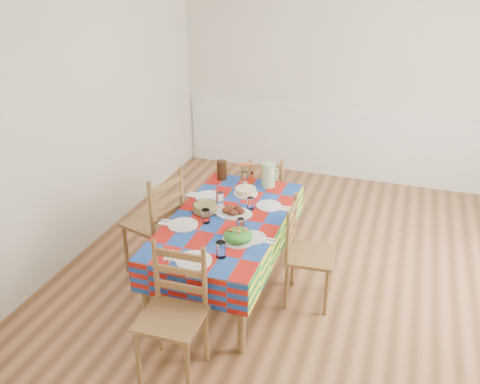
# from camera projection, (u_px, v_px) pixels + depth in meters

# --- Properties ---
(room) EXTENTS (4.58, 5.08, 2.78)m
(room) POSITION_uv_depth(u_px,v_px,m) (318.00, 141.00, 4.05)
(room) COLOR brown
(room) RESTS_ON ground
(wainscot) EXTENTS (4.41, 0.06, 0.92)m
(wainscot) POSITION_uv_depth(u_px,v_px,m) (351.00, 143.00, 6.54)
(wainscot) COLOR white
(wainscot) RESTS_ON room
(dining_table) EXTENTS (0.93, 1.73, 0.67)m
(dining_table) POSITION_uv_depth(u_px,v_px,m) (228.00, 225.00, 4.35)
(dining_table) COLOR brown
(dining_table) RESTS_ON room
(setting_near_head) EXTENTS (0.43, 0.29, 0.13)m
(setting_near_head) POSITION_uv_depth(u_px,v_px,m) (203.00, 256.00, 3.72)
(setting_near_head) COLOR white
(setting_near_head) RESTS_ON dining_table
(setting_left_near) EXTENTS (0.46, 0.27, 0.12)m
(setting_left_near) POSITION_uv_depth(u_px,v_px,m) (191.00, 222.00, 4.20)
(setting_left_near) COLOR white
(setting_left_near) RESTS_ON dining_table
(setting_left_far) EXTENTS (0.45, 0.27, 0.12)m
(setting_left_far) POSITION_uv_depth(u_px,v_px,m) (212.00, 197.00, 4.61)
(setting_left_far) COLOR white
(setting_left_far) RESTS_ON dining_table
(setting_right_near) EXTENTS (0.40, 0.23, 0.10)m
(setting_right_near) POSITION_uv_depth(u_px,v_px,m) (249.00, 233.00, 4.04)
(setting_right_near) COLOR white
(setting_right_near) RESTS_ON dining_table
(setting_right_far) EXTENTS (0.42, 0.24, 0.11)m
(setting_right_far) POSITION_uv_depth(u_px,v_px,m) (263.00, 205.00, 4.48)
(setting_right_far) COLOR white
(setting_right_far) RESTS_ON dining_table
(meat_platter) EXTENTS (0.33, 0.24, 0.06)m
(meat_platter) POSITION_uv_depth(u_px,v_px,m) (233.00, 211.00, 4.36)
(meat_platter) COLOR white
(meat_platter) RESTS_ON dining_table
(salad_platter) EXTENTS (0.25, 0.25, 0.11)m
(salad_platter) POSITION_uv_depth(u_px,v_px,m) (238.00, 236.00, 3.95)
(salad_platter) COLOR white
(salad_platter) RESTS_ON dining_table
(pasta_bowl) EXTENTS (0.22, 0.22, 0.08)m
(pasta_bowl) POSITION_uv_depth(u_px,v_px,m) (205.00, 208.00, 4.39)
(pasta_bowl) COLOR white
(pasta_bowl) RESTS_ON dining_table
(cake) EXTENTS (0.23, 0.23, 0.06)m
(cake) POSITION_uv_depth(u_px,v_px,m) (246.00, 191.00, 4.71)
(cake) COLOR white
(cake) RESTS_ON dining_table
(serving_utensils) EXTENTS (0.11, 0.26, 0.01)m
(serving_utensils) POSITION_uv_depth(u_px,v_px,m) (240.00, 223.00, 4.21)
(serving_utensils) COLOR black
(serving_utensils) RESTS_ON dining_table
(flower_vase) EXTENTS (0.13, 0.11, 0.21)m
(flower_vase) POSITION_uv_depth(u_px,v_px,m) (244.00, 174.00, 4.93)
(flower_vase) COLOR white
(flower_vase) RESTS_ON dining_table
(hot_sauce) EXTENTS (0.03, 0.03, 0.13)m
(hot_sauce) POSITION_uv_depth(u_px,v_px,m) (252.00, 178.00, 4.91)
(hot_sauce) COLOR #BB320E
(hot_sauce) RESTS_ON dining_table
(green_pitcher) EXTENTS (0.13, 0.13, 0.23)m
(green_pitcher) POSITION_uv_depth(u_px,v_px,m) (268.00, 175.00, 4.84)
(green_pitcher) COLOR #A8CC90
(green_pitcher) RESTS_ON dining_table
(tea_pitcher) EXTENTS (0.10, 0.10, 0.19)m
(tea_pitcher) POSITION_uv_depth(u_px,v_px,m) (222.00, 170.00, 5.00)
(tea_pitcher) COLOR black
(tea_pitcher) RESTS_ON dining_table
(name_card) EXTENTS (0.08, 0.02, 0.02)m
(name_card) POSITION_uv_depth(u_px,v_px,m) (186.00, 267.00, 3.62)
(name_card) COLOR white
(name_card) RESTS_ON dining_table
(chair_near) EXTENTS (0.43, 0.41, 0.96)m
(chair_near) POSITION_uv_depth(u_px,v_px,m) (174.00, 314.00, 3.48)
(chair_near) COLOR brown
(chair_near) RESTS_ON room
(chair_far) EXTENTS (0.47, 0.45, 0.84)m
(chair_far) POSITION_uv_depth(u_px,v_px,m) (265.00, 193.00, 5.36)
(chair_far) COLOR brown
(chair_far) RESTS_ON room
(chair_left) EXTENTS (0.54, 0.55, 1.02)m
(chair_left) POSITION_uv_depth(u_px,v_px,m) (157.00, 223.00, 4.58)
(chair_left) COLOR brown
(chair_left) RESTS_ON room
(chair_right) EXTENTS (0.42, 0.43, 0.92)m
(chair_right) POSITION_uv_depth(u_px,v_px,m) (306.00, 254.00, 4.21)
(chair_right) COLOR brown
(chair_right) RESTS_ON room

